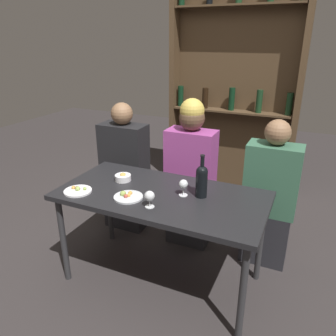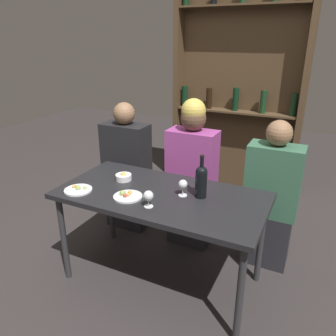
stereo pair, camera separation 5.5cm
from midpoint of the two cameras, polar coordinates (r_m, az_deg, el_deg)
The scene contains 12 objects.
ground_plane at distance 2.67m, azimuth -0.45°, elevation -18.58°, with size 10.00×10.00×0.00m, color #332D2D.
dining_table at distance 2.30m, azimuth -0.50°, elevation -5.85°, with size 1.44×0.72×0.73m.
wine_rack_wall at distance 3.87m, azimuth 12.37°, elevation 12.86°, with size 1.47×0.21×2.31m.
wine_bottle at distance 2.19m, azimuth 6.52°, elevation -2.08°, with size 0.08×0.08×0.30m.
wine_glass_0 at distance 2.07m, azimuth -2.68°, elevation -4.95°, with size 0.07×0.07×0.11m.
wine_glass_1 at distance 2.21m, azimuth 3.34°, elevation -2.96°, with size 0.06×0.06×0.12m.
food_plate_0 at distance 2.23m, azimuth -6.40°, elevation -4.86°, with size 0.20×0.20×0.04m.
food_plate_1 at distance 2.38m, azimuth -14.74°, elevation -3.65°, with size 0.19×0.19×0.04m.
snack_bowl at distance 2.49m, azimuth -7.12°, elevation -1.56°, with size 0.12×0.12×0.06m.
seated_person_left at distance 3.08m, azimuth -6.65°, elevation -0.60°, with size 0.43×0.22×1.21m.
seated_person_center at distance 2.79m, azimuth 4.71°, elevation -1.59°, with size 0.40×0.22×1.30m.
seated_person_right at distance 2.68m, azimuth 17.98°, elevation -5.41°, with size 0.40×0.22×1.19m.
Camera 2 is at (0.93, -1.81, 1.73)m, focal length 35.00 mm.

